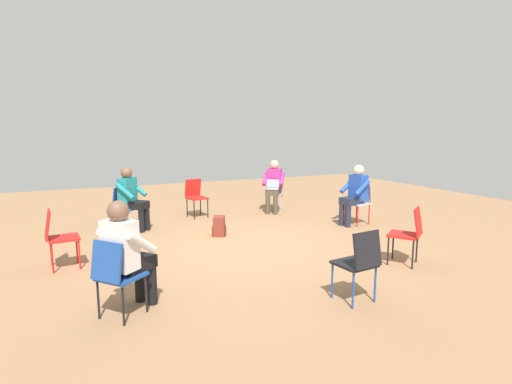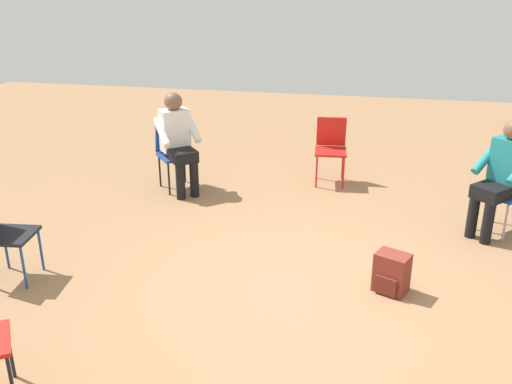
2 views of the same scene
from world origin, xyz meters
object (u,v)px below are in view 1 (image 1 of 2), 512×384
(chair_south, at_px, (196,195))
(chair_northwest, at_px, (409,232))
(chair_southeast, at_px, (125,205))
(chair_northeast, at_px, (116,273))
(chair_west, at_px, (360,200))
(backpack_near_laptop_user, at_px, (219,227))
(person_in_blue, at_px, (355,192))
(chair_southwest, at_px, (275,190))
(person_with_laptop, at_px, (274,183))
(person_in_teal, at_px, (132,195))
(person_in_white, at_px, (127,250))
(chair_east, at_px, (58,235))
(chair_north, at_px, (359,261))

(chair_south, bearing_deg, chair_northwest, 101.61)
(chair_southeast, bearing_deg, chair_south, 153.29)
(chair_northeast, xyz_separation_m, chair_west, (-5.05, -2.37, 0.00))
(backpack_near_laptop_user, bearing_deg, chair_northwest, 126.26)
(person_in_blue, bearing_deg, chair_southwest, 13.36)
(chair_south, bearing_deg, person_in_blue, 131.20)
(chair_west, bearing_deg, person_with_laptop, 21.70)
(chair_northeast, relative_size, person_in_teal, 0.69)
(chair_northwest, distance_m, person_in_white, 3.89)
(person_with_laptop, height_order, backpack_near_laptop_user, person_with_laptop)
(person_in_teal, bearing_deg, person_in_blue, 115.18)
(chair_east, distance_m, chair_west, 5.66)
(chair_northwest, distance_m, chair_southwest, 4.32)
(chair_northwest, relative_size, person_in_white, 0.69)
(chair_south, distance_m, person_with_laptop, 1.86)
(chair_northeast, bearing_deg, chair_northwest, 50.53)
(chair_south, height_order, person_in_white, person_in_white)
(chair_north, relative_size, person_in_blue, 0.69)
(chair_southwest, height_order, person_in_teal, person_in_teal)
(backpack_near_laptop_user, bearing_deg, person_in_teal, -37.80)
(chair_southwest, bearing_deg, person_in_white, 83.41)
(chair_southwest, distance_m, person_with_laptop, 0.26)
(chair_west, distance_m, person_in_white, 5.42)
(person_with_laptop, bearing_deg, chair_southeast, 41.41)
(chair_north, xyz_separation_m, person_with_laptop, (-1.43, -4.92, 0.20))
(chair_northwest, bearing_deg, backpack_near_laptop_user, 91.30)
(chair_north, height_order, chair_south, same)
(chair_south, bearing_deg, chair_west, 133.13)
(person_in_teal, xyz_separation_m, backpack_near_laptop_user, (-1.40, 1.09, -0.54))
(person_in_teal, relative_size, person_in_white, 1.00)
(chair_south, bearing_deg, chair_northeast, 53.01)
(chair_southwest, xyz_separation_m, person_in_blue, (-0.83, 1.98, 0.20))
(chair_west, xyz_separation_m, person_with_laptop, (1.09, -1.82, 0.20))
(chair_northwest, height_order, person_with_laptop, person_with_laptop)
(chair_southeast, height_order, chair_southwest, same)
(backpack_near_laptop_user, bearing_deg, person_with_laptop, -141.61)
(backpack_near_laptop_user, bearing_deg, person_in_white, 53.27)
(chair_north, height_order, chair_southwest, same)
(person_with_laptop, bearing_deg, person_in_white, 83.21)
(chair_northwest, relative_size, chair_southwest, 1.00)
(chair_east, relative_size, person_in_teal, 0.69)
(chair_southeast, height_order, backpack_near_laptop_user, chair_southeast)
(chair_east, relative_size, person_with_laptop, 0.69)
(chair_north, bearing_deg, chair_northeast, 157.73)
(chair_north, xyz_separation_m, chair_northwest, (-1.49, -0.74, 0.00))
(chair_northeast, distance_m, backpack_near_laptop_user, 3.40)
(chair_northeast, bearing_deg, person_in_teal, 130.50)
(chair_southeast, height_order, person_with_laptop, person_with_laptop)
(chair_north, distance_m, chair_southeast, 5.02)
(chair_west, distance_m, chair_southeast, 4.76)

